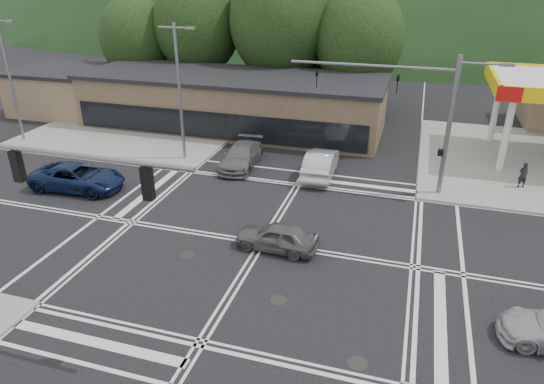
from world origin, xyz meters
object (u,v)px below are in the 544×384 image
(car_grey_center, at_px, (277,237))
(car_blue_west, at_px, (78,177))
(car_queue_b, at_px, (350,123))
(car_queue_a, at_px, (321,163))
(car_northbound, at_px, (241,156))
(pedestrian, at_px, (523,175))

(car_grey_center, bearing_deg, car_blue_west, -99.71)
(car_blue_west, distance_m, car_grey_center, 13.58)
(car_queue_b, bearing_deg, car_grey_center, 84.86)
(car_queue_a, height_order, car_queue_b, car_queue_a)
(car_queue_b, distance_m, car_northbound, 10.81)
(car_blue_west, height_order, car_queue_b, car_queue_b)
(car_queue_a, relative_size, pedestrian, 3.18)
(pedestrian, bearing_deg, car_queue_b, -54.09)
(car_blue_west, height_order, car_grey_center, car_blue_west)
(car_queue_a, bearing_deg, car_blue_west, 22.85)
(car_queue_a, bearing_deg, pedestrian, -175.46)
(car_grey_center, bearing_deg, pedestrian, 134.84)
(car_blue_west, distance_m, car_queue_a, 14.78)
(car_queue_b, relative_size, pedestrian, 3.07)
(car_queue_b, xyz_separation_m, pedestrian, (11.41, -7.70, 0.12))
(car_blue_west, height_order, car_queue_a, car_queue_a)
(car_blue_west, xyz_separation_m, car_queue_b, (13.89, 15.33, 0.05))
(car_grey_center, xyz_separation_m, car_northbound, (-5.19, 9.30, 0.06))
(car_blue_west, distance_m, pedestrian, 26.42)
(car_grey_center, bearing_deg, car_queue_b, -178.74)
(car_grey_center, height_order, car_northbound, car_northbound)
(car_queue_a, xyz_separation_m, pedestrian, (11.90, 1.39, 0.11))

